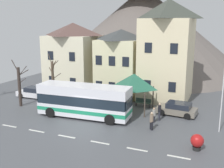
# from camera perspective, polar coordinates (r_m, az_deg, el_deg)

# --- Properties ---
(ground_plane) EXTENTS (40.00, 60.00, 0.07)m
(ground_plane) POSITION_cam_1_polar(r_m,az_deg,el_deg) (24.50, -6.76, -9.07)
(ground_plane) COLOR #4E5156
(townhouse_00) EXTENTS (6.31, 6.17, 9.08)m
(townhouse_00) POSITION_cam_1_polar(r_m,az_deg,el_deg) (37.28, -8.04, 5.66)
(townhouse_00) COLOR beige
(townhouse_00) RESTS_ON ground_plane
(townhouse_01) EXTENTS (5.07, 6.01, 8.31)m
(townhouse_01) POSITION_cam_1_polar(r_m,az_deg,el_deg) (34.26, 1.93, 4.52)
(townhouse_01) COLOR beige
(townhouse_01) RESTS_ON ground_plane
(townhouse_02) EXTENTS (5.52, 6.93, 11.75)m
(townhouse_02) POSITION_cam_1_polar(r_m,az_deg,el_deg) (32.94, 11.55, 6.96)
(townhouse_02) COLOR beige
(townhouse_02) RESTS_ON ground_plane
(hilltop_castle) EXTENTS (38.28, 38.28, 24.11)m
(hilltop_castle) POSITION_cam_1_polar(r_m,az_deg,el_deg) (53.04, 6.53, 11.87)
(hilltop_castle) COLOR #645B56
(hilltop_castle) RESTS_ON ground_plane
(transit_bus) EXTENTS (9.25, 3.04, 3.19)m
(transit_bus) POSITION_cam_1_polar(r_m,az_deg,el_deg) (26.47, -5.89, -3.63)
(transit_bus) COLOR white
(transit_bus) RESTS_ON ground_plane
(bus_shelter) EXTENTS (3.60, 3.60, 3.95)m
(bus_shelter) POSITION_cam_1_polar(r_m,az_deg,el_deg) (28.10, 4.68, 0.61)
(bus_shelter) COLOR #473D33
(bus_shelter) RESTS_ON ground_plane
(parked_car_00) EXTENTS (3.99, 2.25, 1.29)m
(parked_car_00) POSITION_cam_1_polar(r_m,az_deg,el_deg) (27.99, 13.58, -5.10)
(parked_car_00) COLOR slate
(parked_car_00) RESTS_ON ground_plane
(parked_car_01) EXTENTS (4.51, 1.95, 1.31)m
(parked_car_01) POSITION_cam_1_polar(r_m,az_deg,el_deg) (34.75, -15.81, -1.74)
(parked_car_01) COLOR silver
(parked_car_01) RESTS_ON ground_plane
(pedestrian_00) EXTENTS (0.32, 0.32, 1.62)m
(pedestrian_00) POSITION_cam_1_polar(r_m,az_deg,el_deg) (23.70, 8.33, -7.61)
(pedestrian_00) COLOR black
(pedestrian_00) RESTS_ON ground_plane
(pedestrian_01) EXTENTS (0.30, 0.36, 1.69)m
(pedestrian_01) POSITION_cam_1_polar(r_m,az_deg,el_deg) (26.04, 9.96, -5.67)
(pedestrian_01) COLOR #2D2D38
(pedestrian_01) RESTS_ON ground_plane
(pedestrian_02) EXTENTS (0.31, 0.34, 1.46)m
(pedestrian_02) POSITION_cam_1_polar(r_m,az_deg,el_deg) (25.40, 8.80, -6.39)
(pedestrian_02) COLOR #2D2D38
(pedestrian_02) RESTS_ON ground_plane
(public_bench) EXTENTS (1.73, 0.48, 0.87)m
(public_bench) POSITION_cam_1_polar(r_m,az_deg,el_deg) (30.20, 6.56, -3.83)
(public_bench) COLOR #33473D
(public_bench) RESTS_ON ground_plane
(flagpole) EXTENTS (0.95, 0.10, 6.46)m
(flagpole) POSITION_cam_1_polar(r_m,az_deg,el_deg) (23.94, 22.53, -0.94)
(flagpole) COLOR silver
(flagpole) RESTS_ON ground_plane
(harbour_buoy) EXTENTS (0.96, 0.96, 1.21)m
(harbour_buoy) POSITION_cam_1_polar(r_m,az_deg,el_deg) (20.91, 17.49, -11.44)
(harbour_buoy) COLOR black
(harbour_buoy) RESTS_ON ground_plane
(bare_tree_00) EXTENTS (2.01, 1.24, 5.69)m
(bare_tree_00) POSITION_cam_1_polar(r_m,az_deg,el_deg) (31.02, -12.32, 0.52)
(bare_tree_00) COLOR brown
(bare_tree_00) RESTS_ON ground_plane
(bare_tree_02) EXTENTS (1.62, 1.00, 5.16)m
(bare_tree_02) POSITION_cam_1_polar(r_m,az_deg,el_deg) (31.42, -18.90, -0.38)
(bare_tree_02) COLOR #382D28
(bare_tree_02) RESTS_ON ground_plane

